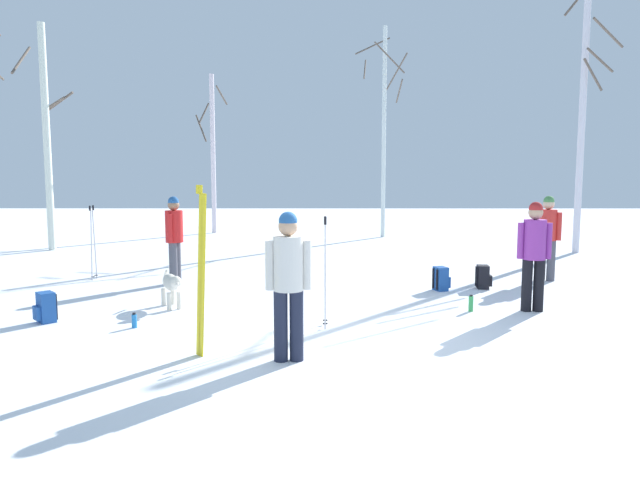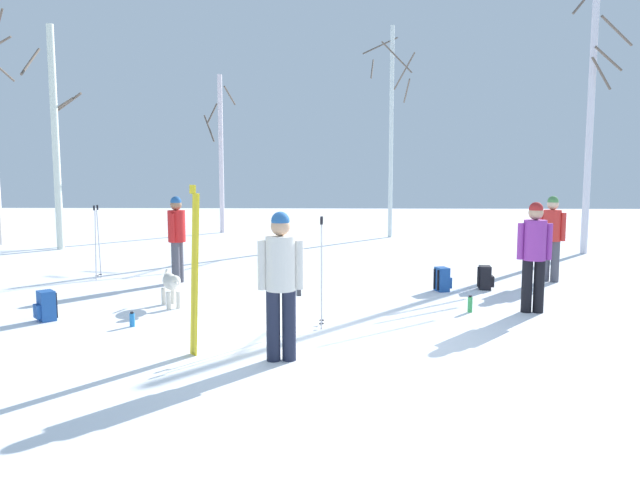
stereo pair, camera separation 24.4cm
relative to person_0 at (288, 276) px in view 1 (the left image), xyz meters
The scene contains 19 objects.
ground_plane 1.50m from the person_0, 54.12° to the left, with size 60.00×60.00×0.00m, color white.
person_0 is the anchor object (origin of this frame).
person_1 5.36m from the person_0, 117.98° to the left, with size 0.34×0.52×1.72m.
person_2 7.09m from the person_0, 46.17° to the left, with size 0.47×0.34×1.72m.
person_3 4.41m from the person_0, 33.73° to the left, with size 0.52×0.34×1.72m.
dog 3.39m from the person_0, 127.67° to the left, with size 0.49×0.81×0.57m.
ski_pair_planted_0 1.02m from the person_0, behind, with size 0.21×0.21×2.01m.
ski_pair_lying_0 4.53m from the person_0, 91.88° to the left, with size 0.30×1.77×0.05m.
ski_poles_0 6.73m from the person_0, 129.69° to the left, with size 0.07×0.27×1.52m.
ski_poles_1 1.56m from the person_0, 74.20° to the left, with size 0.07×0.29×1.55m.
backpack_0 4.08m from the person_0, 154.65° to the left, with size 0.35×0.34×0.44m.
backpack_1 4.89m from the person_0, 57.76° to the left, with size 0.33×0.31×0.44m.
backpack_2 5.52m from the person_0, 51.42° to the left, with size 0.30×0.28×0.44m.
water_bottle_0 2.80m from the person_0, 147.67° to the left, with size 0.07×0.07×0.21m.
water_bottle_1 3.73m from the person_0, 41.85° to the left, with size 0.07×0.07×0.26m.
birch_tree_1 12.52m from the person_0, 126.75° to the left, with size 1.33×1.33×6.30m.
birch_tree_2 15.46m from the person_0, 103.85° to the left, with size 1.18×1.12×5.78m.
birch_tree_3 13.97m from the person_0, 79.66° to the left, with size 1.75×1.64×7.09m.
birch_tree_4 12.31m from the person_0, 51.77° to the left, with size 1.33×1.38×7.71m.
Camera 1 is at (-0.27, -7.33, 2.11)m, focal length 32.29 mm.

